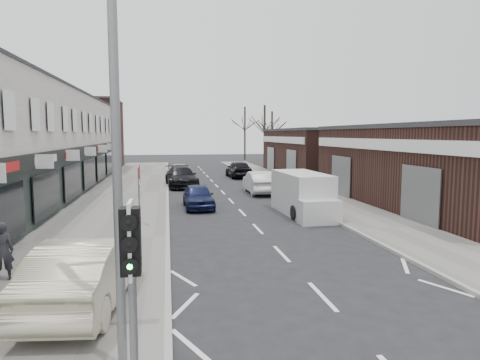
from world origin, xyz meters
name	(u,v)px	position (x,y,z in m)	size (l,w,h in m)	color
ground	(356,332)	(0.00, 0.00, 0.00)	(160.00, 160.00, 0.00)	black
pavement_left	(126,194)	(-6.75, 22.00, 0.06)	(5.50, 64.00, 0.12)	slate
pavement_right	(300,190)	(5.75, 22.00, 0.06)	(3.50, 64.00, 0.12)	slate
shop_terrace_left	(4,144)	(-13.50, 19.50, 3.55)	(8.00, 41.00, 7.10)	beige
brick_block_far	(85,135)	(-13.50, 45.00, 4.00)	(8.00, 10.00, 8.00)	#46261E
right_unit_near	(456,167)	(12.50, 14.00, 2.25)	(10.00, 18.00, 4.50)	#381E19
right_unit_far	(328,153)	(12.50, 34.00, 2.25)	(10.00, 16.00, 4.50)	#381E19
tree_far_a	(264,165)	(9.00, 48.00, 0.00)	(3.60, 3.60, 8.00)	#382D26
tree_far_b	(272,162)	(11.50, 54.00, 0.00)	(3.60, 3.60, 7.50)	#382D26
tree_far_c	(245,160)	(8.50, 60.00, 0.00)	(3.60, 3.60, 8.50)	#382D26
traffic_light	(131,257)	(-4.40, -2.02, 2.41)	(0.28, 0.60, 3.10)	slate
street_lamp	(126,106)	(-4.53, -0.80, 4.62)	(2.23, 0.22, 8.00)	slate
warning_sign	(140,177)	(-5.16, 12.00, 2.20)	(0.12, 0.80, 2.70)	slate
white_van	(303,195)	(3.04, 13.04, 1.02)	(2.12, 5.61, 2.16)	silver
sedan_on_pavement	(86,271)	(-5.82, 2.18, 0.93)	(1.72, 4.93, 1.62)	#BBB595
pedestrian	(2,251)	(-8.42, 4.32, 0.95)	(0.60, 0.39, 1.65)	black
parked_car_left_a	(198,196)	(-2.20, 15.76, 0.68)	(1.59, 3.96, 1.35)	#13193E
parked_car_left_b	(181,177)	(-2.83, 25.71, 0.79)	(2.23, 5.48, 1.59)	black
parked_car_left_c	(179,171)	(-2.82, 33.18, 0.64)	(2.13, 4.61, 1.28)	#BFB499
parked_car_right_a	(259,182)	(2.47, 21.11, 0.78)	(1.66, 4.75, 1.57)	silver
parked_car_right_b	(238,169)	(2.83, 32.17, 0.81)	(1.92, 4.78, 1.63)	black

